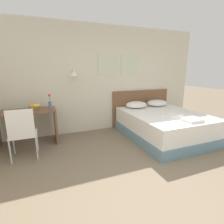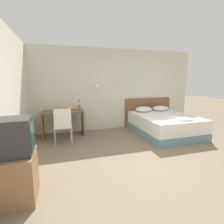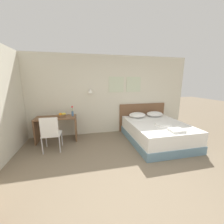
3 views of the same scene
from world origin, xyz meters
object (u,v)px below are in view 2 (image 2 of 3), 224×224
object	(u,v)px
fruit_bowl	(68,109)
desk	(63,119)
flower_vase	(79,106)
folded_towel_mid_bed	(184,119)
folded_towel_near_foot	(171,116)
headboard	(148,112)
pillow_left	(144,109)
bed	(164,125)
tv_stand	(19,177)
television	(15,137)
pillow_right	(161,108)
desk_chair	(63,124)

from	to	relation	value
fruit_bowl	desk	bearing A→B (deg)	-164.32
flower_vase	folded_towel_mid_bed	bearing A→B (deg)	-30.22
folded_towel_near_foot	flower_vase	world-z (taller)	flower_vase
headboard	desk	bearing A→B (deg)	-173.34
pillow_left	fruit_bowl	xyz separation A→B (m)	(-2.48, 0.01, 0.13)
bed	tv_stand	world-z (taller)	tv_stand
fruit_bowl	flower_vase	bearing A→B (deg)	-2.92
headboard	pillow_left	world-z (taller)	headboard
folded_towel_near_foot	television	bearing A→B (deg)	-155.16
pillow_right	desk_chair	distance (m)	3.40
pillow_right	tv_stand	size ratio (longest dim) A/B	0.87
headboard	folded_towel_mid_bed	bearing A→B (deg)	-87.21
desk	fruit_bowl	distance (m)	0.32
pillow_right	flower_vase	xyz separation A→B (m)	(-2.81, -0.00, 0.20)
flower_vase	tv_stand	world-z (taller)	flower_vase
bed	fruit_bowl	bearing A→B (deg)	164.94
folded_towel_mid_bed	desk_chair	xyz separation A→B (m)	(-3.09, 0.77, -0.07)
bed	flower_vase	world-z (taller)	flower_vase
pillow_right	folded_towel_near_foot	bearing A→B (deg)	-107.82
flower_vase	desk_chair	bearing A→B (deg)	-125.71
folded_towel_mid_bed	fruit_bowl	distance (m)	3.27
headboard	pillow_left	bearing A→B (deg)	-136.10
desk_chair	flower_vase	world-z (taller)	flower_vase
folded_towel_near_foot	flower_vase	size ratio (longest dim) A/B	1.06
pillow_left	desk_chair	size ratio (longest dim) A/B	0.61
tv_stand	television	xyz separation A→B (m)	(0.00, 0.00, 0.58)
folded_towel_mid_bed	flower_vase	size ratio (longest dim) A/B	1.08
folded_towel_mid_bed	desk	bearing A→B (deg)	154.38
folded_towel_near_foot	desk	world-z (taller)	desk
pillow_left	desk_chair	xyz separation A→B (m)	(-2.67, -0.72, -0.12)
pillow_left	folded_towel_mid_bed	size ratio (longest dim) A/B	1.70
pillow_left	desk	distance (m)	2.64
desk_chair	fruit_bowl	bearing A→B (deg)	75.24
headboard	desk	xyz separation A→B (m)	(-2.97, -0.35, 0.02)
folded_towel_near_foot	desk_chair	bearing A→B (deg)	173.82
headboard	tv_stand	distance (m)	4.77
fruit_bowl	tv_stand	distance (m)	2.92
headboard	folded_towel_near_foot	xyz separation A→B (m)	(-0.01, -1.36, 0.12)
bed	desk	world-z (taller)	desk
bed	fruit_bowl	size ratio (longest dim) A/B	7.65
headboard	pillow_right	size ratio (longest dim) A/B	3.04
pillow_right	fruit_bowl	size ratio (longest dim) A/B	2.14
folded_towel_mid_bed	fruit_bowl	world-z (taller)	fruit_bowl
tv_stand	folded_towel_mid_bed	bearing A→B (deg)	18.28
pillow_left	folded_towel_near_foot	bearing A→B (deg)	-73.13
fruit_bowl	television	distance (m)	2.88
folded_towel_mid_bed	desk_chair	bearing A→B (deg)	165.93
pillow_right	desk	size ratio (longest dim) A/B	0.49
folded_towel_mid_bed	television	distance (m)	3.95
flower_vase	pillow_left	bearing A→B (deg)	0.06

